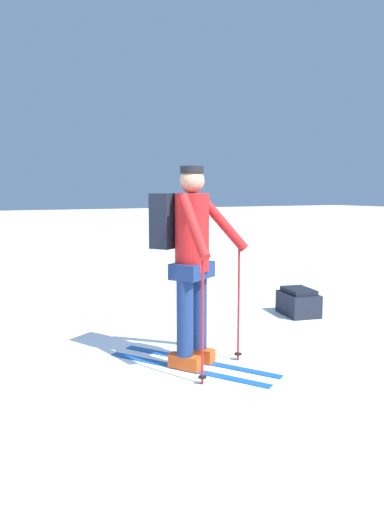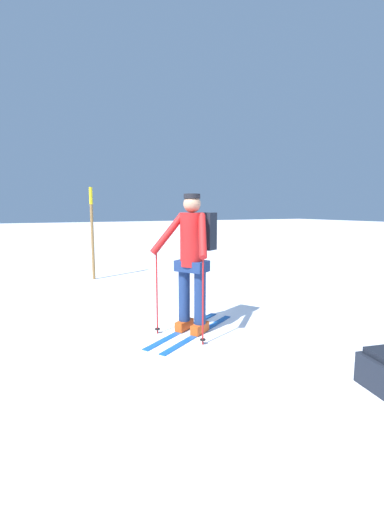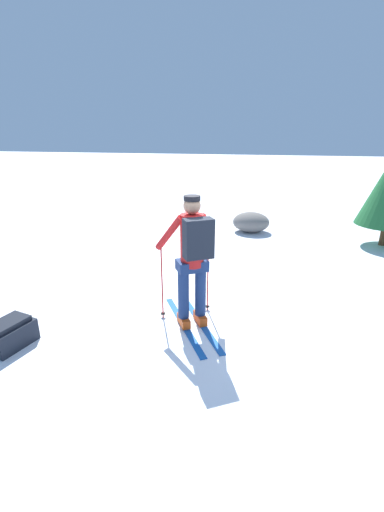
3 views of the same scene
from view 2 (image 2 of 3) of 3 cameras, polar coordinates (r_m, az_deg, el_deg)
name	(u,v)px [view 2 (image 2 of 3)]	position (r m, az deg, el deg)	size (l,w,h in m)	color
ground_plane	(163,330)	(4.69, -4.78, -12.18)	(80.00, 80.00, 0.00)	white
skier	(193,253)	(4.40, 0.24, 0.44)	(1.14, 1.56, 1.79)	#144C9E
trail_marker	(92,227)	(8.07, -16.32, 4.71)	(0.07, 0.07, 2.09)	olive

